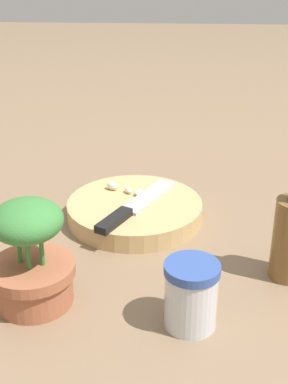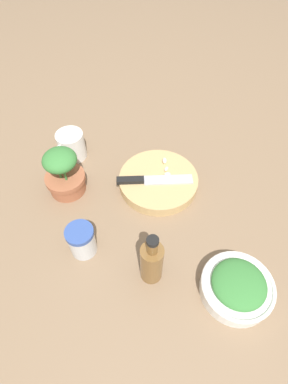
{
  "view_description": "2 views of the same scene",
  "coord_description": "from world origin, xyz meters",
  "px_view_note": "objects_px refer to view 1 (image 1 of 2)",
  "views": [
    {
      "loc": [
        0.02,
        0.73,
        0.45
      ],
      "look_at": [
        0.07,
        -0.05,
        0.08
      ],
      "focal_mm": 50.0,
      "sensor_mm": 36.0,
      "label": 1
    },
    {
      "loc": [
        -0.4,
        0.22,
        0.71
      ],
      "look_at": [
        0.02,
        -0.02,
        0.08
      ],
      "focal_mm": 28.0,
      "sensor_mm": 36.0,
      "label": 2
    }
  ],
  "objects_px": {
    "cutting_board": "(135,210)",
    "spice_jar": "(191,295)",
    "chef_knife": "(133,207)",
    "potted_herb": "(31,260)",
    "garlic_cloves": "(123,189)"
  },
  "relations": [
    {
      "from": "cutting_board",
      "to": "spice_jar",
      "type": "distance_m",
      "value": 0.3
    },
    {
      "from": "cutting_board",
      "to": "chef_knife",
      "type": "distance_m",
      "value": 0.04
    },
    {
      "from": "cutting_board",
      "to": "spice_jar",
      "type": "height_order",
      "value": "spice_jar"
    },
    {
      "from": "potted_herb",
      "to": "chef_knife",
      "type": "bearing_deg",
      "value": -118.66
    },
    {
      "from": "cutting_board",
      "to": "spice_jar",
      "type": "bearing_deg",
      "value": 108.11
    },
    {
      "from": "cutting_board",
      "to": "garlic_cloves",
      "type": "height_order",
      "value": "garlic_cloves"
    },
    {
      "from": "garlic_cloves",
      "to": "potted_herb",
      "type": "height_order",
      "value": "potted_herb"
    },
    {
      "from": "cutting_board",
      "to": "garlic_cloves",
      "type": "xyz_separation_m",
      "value": [
        0.02,
        -0.04,
        0.02
      ]
    },
    {
      "from": "spice_jar",
      "to": "potted_herb",
      "type": "xyz_separation_m",
      "value": [
        0.21,
        -0.04,
        0.02
      ]
    },
    {
      "from": "chef_knife",
      "to": "potted_herb",
      "type": "bearing_deg",
      "value": -91.47
    },
    {
      "from": "spice_jar",
      "to": "potted_herb",
      "type": "height_order",
      "value": "potted_herb"
    },
    {
      "from": "cutting_board",
      "to": "chef_knife",
      "type": "xyz_separation_m",
      "value": [
        0.0,
        0.03,
        0.02
      ]
    },
    {
      "from": "chef_knife",
      "to": "potted_herb",
      "type": "height_order",
      "value": "potted_herb"
    },
    {
      "from": "cutting_board",
      "to": "potted_herb",
      "type": "distance_m",
      "value": 0.28
    },
    {
      "from": "garlic_cloves",
      "to": "spice_jar",
      "type": "height_order",
      "value": "spice_jar"
    }
  ]
}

